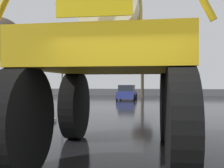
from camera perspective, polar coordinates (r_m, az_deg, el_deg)
name	(u,v)px	position (r m, az deg, el deg)	size (l,w,h in m)	color
ground_plane	(149,105)	(21.06, 7.83, -4.46)	(120.00, 120.00, 0.00)	black
oversize_sprayer	(112,68)	(6.45, 0.05, 3.47)	(3.97, 5.46, 4.45)	black
sedan_ahead	(127,93)	(27.84, 3.18, -1.86)	(1.89, 4.11, 1.52)	navy
traffic_signal_near_left	(26,67)	(13.85, -17.70, 3.42)	(0.24, 0.54, 3.42)	slate
streetlight_far_left	(64,60)	(28.70, -10.11, 5.01)	(2.21, 0.24, 7.28)	slate
bare_tree_far_center	(142,60)	(33.74, 6.43, 4.97)	(2.70, 2.70, 5.75)	#473828
roadside_barrier	(152,92)	(37.52, 8.40, -1.73)	(29.41, 0.24, 0.90)	#59595B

